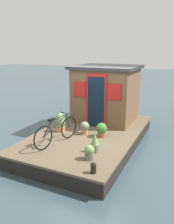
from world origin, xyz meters
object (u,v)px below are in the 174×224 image
(potted_plant_ivy, at_px, (60,123))
(potted_plant_sage, at_px, (101,129))
(potted_plant_mint, at_px, (85,127))
(potted_plant_succulent, at_px, (89,152))
(mooring_bollard, at_px, (93,167))
(houseboat_cabin, at_px, (106,93))
(potted_plant_basil, at_px, (95,143))
(bicycle, at_px, (57,131))

(potted_plant_ivy, bearing_deg, potted_plant_sage, -84.42)
(potted_plant_ivy, relative_size, potted_plant_mint, 1.53)
(potted_plant_succulent, xyz_separation_m, mooring_bollard, (-0.55, -0.34, -0.05))
(houseboat_cabin, relative_size, potted_plant_succulent, 6.20)
(houseboat_cabin, bearing_deg, mooring_bollard, -162.99)
(potted_plant_sage, bearing_deg, potted_plant_mint, 89.74)
(potted_plant_ivy, xyz_separation_m, potted_plant_sage, (0.13, -1.36, -0.07))
(potted_plant_sage, bearing_deg, potted_plant_basil, -167.49)
(bicycle, distance_m, mooring_bollard, 1.89)
(bicycle, distance_m, potted_plant_ivy, 0.97)
(bicycle, bearing_deg, potted_plant_mint, -20.49)
(bicycle, xyz_separation_m, potted_plant_mint, (1.01, -0.38, -0.15))
(potted_plant_sage, height_order, potted_plant_basil, potted_plant_basil)
(potted_plant_sage, relative_size, mooring_bollard, 1.73)
(potted_plant_sage, distance_m, potted_plant_basil, 1.06)
(bicycle, relative_size, mooring_bollard, 6.67)
(houseboat_cabin, bearing_deg, bicycle, 171.04)
(bicycle, height_order, potted_plant_sage, bicycle)
(bicycle, bearing_deg, potted_plant_sage, -42.92)
(bicycle, height_order, potted_plant_succulent, bicycle)
(bicycle, xyz_separation_m, potted_plant_basil, (-0.03, -1.17, -0.13))
(bicycle, relative_size, potted_plant_ivy, 2.74)
(potted_plant_ivy, relative_size, potted_plant_sage, 1.40)
(potted_plant_sage, bearing_deg, potted_plant_ivy, 95.58)
(potted_plant_sage, distance_m, mooring_bollard, 2.13)
(potted_plant_basil, distance_m, mooring_bollard, 1.07)
(potted_plant_mint, bearing_deg, potted_plant_ivy, 99.57)
(bicycle, height_order, mooring_bollard, bicycle)
(potted_plant_sage, height_order, potted_plant_mint, potted_plant_sage)
(bicycle, relative_size, potted_plant_sage, 3.84)
(potted_plant_ivy, relative_size, potted_plant_basil, 1.20)
(potted_plant_ivy, relative_size, mooring_bollard, 2.43)
(potted_plant_succulent, bearing_deg, potted_plant_basil, 6.96)
(houseboat_cabin, distance_m, bicycle, 2.80)
(houseboat_cabin, distance_m, mooring_bollard, 3.99)
(bicycle, relative_size, potted_plant_mint, 4.20)
(potted_plant_basil, relative_size, mooring_bollard, 2.02)
(houseboat_cabin, relative_size, potted_plant_ivy, 3.68)
(houseboat_cabin, height_order, bicycle, houseboat_cabin)
(potted_plant_sage, bearing_deg, potted_plant_succulent, -169.14)
(potted_plant_ivy, distance_m, potted_plant_sage, 1.37)
(potted_plant_succulent, bearing_deg, potted_plant_sage, 10.86)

